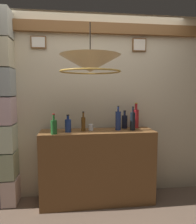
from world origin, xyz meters
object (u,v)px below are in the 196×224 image
liquor_bottle_whiskey (136,118)px  pendant_lamp (90,64)px  liquor_bottle_sherry (83,124)px  liquor_bottle_vermouth (68,125)px  liquor_bottle_scotch (133,121)px  glass_tumbler_rocks (91,127)px  liquor_bottle_port (118,120)px  liquor_bottle_amaro (54,127)px  liquor_bottle_mezcal (125,121)px

liquor_bottle_whiskey → pendant_lamp: 1.20m
liquor_bottle_sherry → liquor_bottle_vermouth: bearing=-167.7°
liquor_bottle_whiskey → liquor_bottle_vermouth: bearing=-169.5°
liquor_bottle_scotch → glass_tumbler_rocks: liquor_bottle_scotch is taller
liquor_bottle_port → liquor_bottle_scotch: bearing=-10.3°
liquor_bottle_scotch → liquor_bottle_whiskey: bearing=59.5°
liquor_bottle_sherry → pendant_lamp: pendant_lamp is taller
liquor_bottle_amaro → pendant_lamp: pendant_lamp is taller
liquor_bottle_vermouth → liquor_bottle_mezcal: (0.77, 0.16, 0.01)m
liquor_bottle_sherry → liquor_bottle_scotch: bearing=-2.4°
liquor_bottle_amaro → liquor_bottle_scotch: size_ratio=0.79×
liquor_bottle_port → liquor_bottle_scotch: size_ratio=1.02×
liquor_bottle_vermouth → liquor_bottle_port: bearing=4.4°
liquor_bottle_sherry → glass_tumbler_rocks: liquor_bottle_sherry is taller
liquor_bottle_mezcal → pendant_lamp: pendant_lamp is taller
liquor_bottle_scotch → pendant_lamp: 1.07m
liquor_bottle_sherry → pendant_lamp: bearing=-86.6°
liquor_bottle_sherry → glass_tumbler_rocks: size_ratio=3.14×
liquor_bottle_mezcal → liquor_bottle_scotch: (0.07, -0.14, 0.03)m
liquor_bottle_scotch → pendant_lamp: bearing=-136.1°
liquor_bottle_vermouth → liquor_bottle_sherry: bearing=12.3°
liquor_bottle_port → pendant_lamp: size_ratio=0.54×
liquor_bottle_mezcal → glass_tumbler_rocks: (-0.47, -0.09, -0.06)m
liquor_bottle_whiskey → pendant_lamp: size_ratio=0.59×
glass_tumbler_rocks → pendant_lamp: 0.98m
liquor_bottle_port → liquor_bottle_sherry: size_ratio=1.26×
liquor_bottle_whiskey → liquor_bottle_mezcal: 0.17m
liquor_bottle_port → liquor_bottle_mezcal: (0.11, 0.11, -0.03)m
liquor_bottle_whiskey → liquor_bottle_port: 0.31m
liquor_bottle_mezcal → liquor_bottle_sherry: bearing=-168.6°
liquor_bottle_amaro → pendant_lamp: size_ratio=0.42×
liquor_bottle_sherry → liquor_bottle_mezcal: size_ratio=1.02×
pendant_lamp → liquor_bottle_vermouth: bearing=112.0°
liquor_bottle_whiskey → glass_tumbler_rocks: size_ratio=4.34×
liquor_bottle_port → pendant_lamp: pendant_lamp is taller
liquor_bottle_sherry → liquor_bottle_scotch: size_ratio=0.81×
liquor_bottle_mezcal → liquor_bottle_whiskey: bearing=5.5°
pendant_lamp → liquor_bottle_amaro: bearing=130.2°
liquor_bottle_vermouth → liquor_bottle_scotch: size_ratio=0.71×
liquor_bottle_port → pendant_lamp: bearing=-124.3°
glass_tumbler_rocks → liquor_bottle_whiskey: bearing=9.1°
liquor_bottle_mezcal → glass_tumbler_rocks: size_ratio=3.07×
liquor_bottle_whiskey → liquor_bottle_port: size_ratio=1.09×
liquor_bottle_sherry → liquor_bottle_vermouth: (-0.19, -0.04, -0.01)m
liquor_bottle_sherry → glass_tumbler_rocks: (0.10, 0.03, -0.06)m
liquor_bottle_amaro → pendant_lamp: bearing=-49.8°
liquor_bottle_sherry → liquor_bottle_whiskey: bearing=10.1°
liquor_bottle_amaro → liquor_bottle_vermouth: (0.17, 0.10, -0.00)m
liquor_bottle_sherry → liquor_bottle_port: bearing=0.9°
liquor_bottle_whiskey → liquor_bottle_port: liquor_bottle_whiskey is taller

